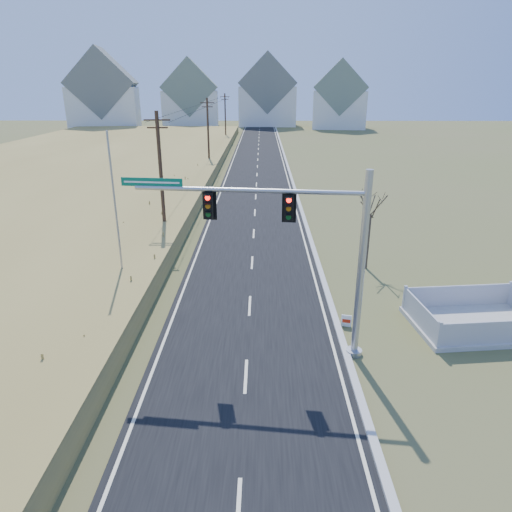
{
  "coord_description": "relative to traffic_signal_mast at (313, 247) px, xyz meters",
  "views": [
    {
      "loc": [
        0.58,
        -16.89,
        10.68
      ],
      "look_at": [
        0.34,
        2.35,
        3.4
      ],
      "focal_mm": 32.0,
      "sensor_mm": 36.0,
      "label": 1
    }
  ],
  "objects": [
    {
      "name": "condo_n",
      "position": [
        -0.6,
        112.12,
        2.89
      ],
      "size": [
        15.27,
        10.2,
        18.54
      ],
      "color": "silver",
      "rests_on": "ground"
    },
    {
      "name": "fence_enclosure",
      "position": [
        7.99,
        2.17,
        -4.46
      ],
      "size": [
        6.14,
        4.52,
        1.31
      ],
      "rotation": [
        0.0,
        0.0,
        0.11
      ],
      "color": "#B7B5AD",
      "rests_on": "ground"
    },
    {
      "name": "flagpole",
      "position": [
        -9.6,
        6.11,
        -1.31
      ],
      "size": [
        0.38,
        0.38,
        8.55
      ],
      "color": "#B7B5AD",
      "rests_on": "ground"
    },
    {
      "name": "curb",
      "position": [
        1.55,
        50.12,
        -4.63
      ],
      "size": [
        0.3,
        180.0,
        0.18
      ],
      "primitive_type": "cube",
      "color": "#B2AFA8",
      "rests_on": "ground"
    },
    {
      "name": "condo_ne",
      "position": [
        17.4,
        104.12,
        2.11
      ],
      "size": [
        14.12,
        10.51,
        16.52
      ],
      "rotation": [
        0.0,
        0.0,
        -0.1
      ],
      "color": "silver",
      "rests_on": "ground"
    },
    {
      "name": "utility_pole_far",
      "position": [
        -9.1,
        75.12,
        -0.04
      ],
      "size": [
        1.8,
        0.26,
        9.0
      ],
      "color": "#422D1E",
      "rests_on": "ground"
    },
    {
      "name": "utility_pole_near",
      "position": [
        -9.1,
        15.12,
        -0.04
      ],
      "size": [
        1.8,
        0.26,
        9.0
      ],
      "color": "#422D1E",
      "rests_on": "ground"
    },
    {
      "name": "condo_nnw",
      "position": [
        -20.6,
        108.12,
        2.21
      ],
      "size": [
        14.93,
        11.17,
        17.03
      ],
      "rotation": [
        0.0,
        0.0,
        0.07
      ],
      "color": "silver",
      "rests_on": "ground"
    },
    {
      "name": "reed_marsh",
      "position": [
        -26.6,
        40.12,
        -4.07
      ],
      "size": [
        38.0,
        110.0,
        1.3
      ],
      "primitive_type": "cube",
      "color": "#A38F49",
      "rests_on": "ground"
    },
    {
      "name": "condo_nw",
      "position": [
        -40.6,
        100.12,
        2.98
      ],
      "size": [
        17.69,
        13.38,
        19.05
      ],
      "rotation": [
        0.0,
        0.0,
        0.14
      ],
      "color": "silver",
      "rests_on": "ground"
    },
    {
      "name": "traffic_signal_mast",
      "position": [
        0.0,
        0.0,
        0.0
      ],
      "size": [
        9.73,
        1.39,
        7.78
      ],
      "rotation": [
        0.0,
        0.0,
        -0.11
      ],
      "color": "#9EA0A5",
      "rests_on": "ground"
    },
    {
      "name": "open_sign",
      "position": [
        1.97,
        2.12,
        -4.41
      ],
      "size": [
        0.47,
        0.16,
        0.59
      ],
      "rotation": [
        0.0,
        0.0,
        -0.24
      ],
      "color": "white",
      "rests_on": "ground"
    },
    {
      "name": "bare_tree",
      "position": [
        4.44,
        9.4,
        -0.62
      ],
      "size": [
        1.92,
        1.92,
        5.09
      ],
      "color": "#4C3F33",
      "rests_on": "ground"
    },
    {
      "name": "road",
      "position": [
        -2.6,
        50.12,
        -4.69
      ],
      "size": [
        8.0,
        180.0,
        0.06
      ],
      "primitive_type": "cube",
      "color": "black",
      "rests_on": "ground"
    },
    {
      "name": "ground",
      "position": [
        -2.6,
        0.12,
        -4.72
      ],
      "size": [
        260.0,
        260.0,
        0.0
      ],
      "primitive_type": "plane",
      "color": "brown",
      "rests_on": "ground"
    },
    {
      "name": "utility_pole_mid",
      "position": [
        -9.1,
        45.12,
        -0.04
      ],
      "size": [
        1.8,
        0.26,
        9.0
      ],
      "color": "#422D1E",
      "rests_on": "ground"
    }
  ]
}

